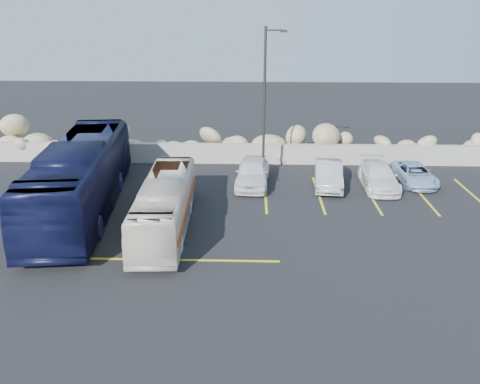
{
  "coord_description": "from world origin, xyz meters",
  "views": [
    {
      "loc": [
        1.97,
        -15.15,
        8.91
      ],
      "look_at": [
        1.39,
        4.0,
        1.28
      ],
      "focal_mm": 35.0,
      "sensor_mm": 36.0,
      "label": 1
    }
  ],
  "objects_px": {
    "car_a": "(253,172)",
    "car_d": "(415,174)",
    "car_c": "(379,176)",
    "vintage_bus": "(165,205)",
    "tour_coach": "(81,177)",
    "lamppost": "(265,100)",
    "car_b": "(328,174)"
  },
  "relations": [
    {
      "from": "car_a",
      "to": "car_d",
      "type": "height_order",
      "value": "car_a"
    },
    {
      "from": "car_c",
      "to": "car_d",
      "type": "xyz_separation_m",
      "value": [
        2.08,
        0.66,
        -0.09
      ]
    },
    {
      "from": "car_a",
      "to": "car_d",
      "type": "bearing_deg",
      "value": 7.5
    },
    {
      "from": "vintage_bus",
      "to": "tour_coach",
      "type": "distance_m",
      "value": 4.62
    },
    {
      "from": "lamppost",
      "to": "car_c",
      "type": "height_order",
      "value": "lamppost"
    },
    {
      "from": "car_b",
      "to": "car_d",
      "type": "distance_m",
      "value": 4.76
    },
    {
      "from": "vintage_bus",
      "to": "car_c",
      "type": "xyz_separation_m",
      "value": [
        10.32,
        5.28,
        -0.51
      ]
    },
    {
      "from": "car_c",
      "to": "car_d",
      "type": "distance_m",
      "value": 2.19
    },
    {
      "from": "car_b",
      "to": "car_c",
      "type": "height_order",
      "value": "car_b"
    },
    {
      "from": "lamppost",
      "to": "car_a",
      "type": "relative_size",
      "value": 1.91
    },
    {
      "from": "vintage_bus",
      "to": "car_c",
      "type": "height_order",
      "value": "vintage_bus"
    },
    {
      "from": "tour_coach",
      "to": "car_c",
      "type": "distance_m",
      "value": 14.92
    },
    {
      "from": "car_b",
      "to": "car_c",
      "type": "relative_size",
      "value": 0.96
    },
    {
      "from": "vintage_bus",
      "to": "tour_coach",
      "type": "height_order",
      "value": "tour_coach"
    },
    {
      "from": "lamppost",
      "to": "car_c",
      "type": "bearing_deg",
      "value": -12.37
    },
    {
      "from": "lamppost",
      "to": "car_a",
      "type": "height_order",
      "value": "lamppost"
    },
    {
      "from": "car_a",
      "to": "car_c",
      "type": "xyz_separation_m",
      "value": [
        6.64,
        -0.09,
        -0.12
      ]
    },
    {
      "from": "vintage_bus",
      "to": "car_c",
      "type": "bearing_deg",
      "value": 25.03
    },
    {
      "from": "vintage_bus",
      "to": "car_b",
      "type": "distance_m",
      "value": 9.36
    },
    {
      "from": "tour_coach",
      "to": "vintage_bus",
      "type": "bearing_deg",
      "value": -30.89
    },
    {
      "from": "tour_coach",
      "to": "car_a",
      "type": "relative_size",
      "value": 2.79
    },
    {
      "from": "tour_coach",
      "to": "car_d",
      "type": "xyz_separation_m",
      "value": [
        16.58,
        4.04,
        -1.12
      ]
    },
    {
      "from": "tour_coach",
      "to": "car_b",
      "type": "bearing_deg",
      "value": 9.73
    },
    {
      "from": "lamppost",
      "to": "vintage_bus",
      "type": "xyz_separation_m",
      "value": [
        -4.3,
        -6.6,
        -3.19
      ]
    },
    {
      "from": "car_a",
      "to": "lamppost",
      "type": "bearing_deg",
      "value": 66.62
    },
    {
      "from": "car_a",
      "to": "car_c",
      "type": "distance_m",
      "value": 6.65
    },
    {
      "from": "lamppost",
      "to": "car_b",
      "type": "bearing_deg",
      "value": -20.5
    },
    {
      "from": "car_d",
      "to": "lamppost",
      "type": "bearing_deg",
      "value": 172.79
    },
    {
      "from": "lamppost",
      "to": "car_d",
      "type": "xyz_separation_m",
      "value": [
        8.09,
        -0.66,
        -3.79
      ]
    },
    {
      "from": "tour_coach",
      "to": "car_d",
      "type": "relative_size",
      "value": 3.19
    },
    {
      "from": "car_d",
      "to": "car_a",
      "type": "bearing_deg",
      "value": -178.83
    },
    {
      "from": "car_a",
      "to": "car_b",
      "type": "relative_size",
      "value": 1.06
    }
  ]
}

